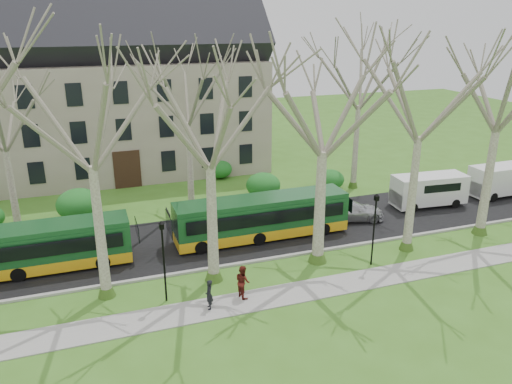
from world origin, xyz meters
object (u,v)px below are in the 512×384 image
at_px(bus_follow, 262,217).
at_px(pedestrian_a, 209,295).
at_px(bus_lead, 28,249).
at_px(pedestrian_b, 243,281).
at_px(van_a, 429,191).
at_px(van_b, 504,180).
at_px(sedan, 350,210).

height_order(bus_follow, pedestrian_a, bus_follow).
bearing_deg(bus_lead, bus_follow, 0.40).
height_order(bus_follow, pedestrian_b, bus_follow).
height_order(bus_follow, van_a, bus_follow).
height_order(bus_lead, van_b, bus_lead).
relative_size(bus_follow, pedestrian_a, 7.37).
height_order(pedestrian_a, pedestrian_b, pedestrian_b).
xyz_separation_m(bus_lead, van_a, (27.84, 1.26, -0.17)).
relative_size(bus_follow, van_a, 2.04).
bearing_deg(van_b, pedestrian_b, -163.00).
xyz_separation_m(van_a, pedestrian_b, (-17.33, -7.81, -0.34)).
height_order(sedan, pedestrian_a, pedestrian_a).
height_order(van_a, pedestrian_b, van_a).
bearing_deg(pedestrian_a, van_a, 119.67).
xyz_separation_m(bus_follow, van_b, (21.16, 1.25, -0.17)).
bearing_deg(bus_lead, sedan, 2.37).
bearing_deg(pedestrian_b, van_a, -78.18).
bearing_deg(bus_lead, pedestrian_b, -31.78).
xyz_separation_m(sedan, van_a, (7.00, 0.46, 0.51)).
distance_m(bus_follow, van_b, 21.19).
xyz_separation_m(bus_lead, sedan, (20.84, 0.80, -0.68)).
bearing_deg(pedestrian_b, van_b, -84.71).
bearing_deg(bus_follow, van_a, 4.83).
distance_m(bus_lead, van_b, 35.12).
bearing_deg(van_a, bus_follow, -170.26).
distance_m(bus_lead, bus_follow, 13.94).
distance_m(van_b, pedestrian_b, 25.81).
xyz_separation_m(sedan, pedestrian_b, (-10.32, -7.35, 0.17)).
xyz_separation_m(bus_follow, sedan, (6.90, 0.74, -0.72)).
distance_m(sedan, pedestrian_b, 12.68).
relative_size(van_a, van_b, 0.97).
height_order(bus_lead, bus_follow, bus_follow).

